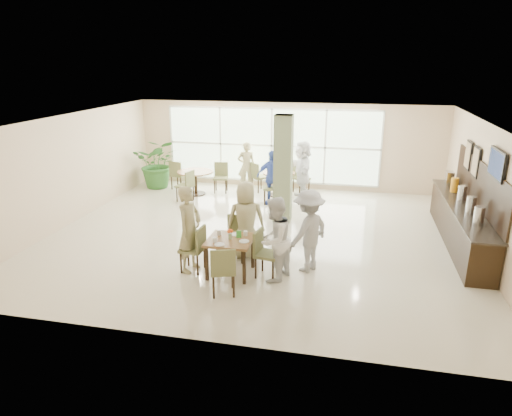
% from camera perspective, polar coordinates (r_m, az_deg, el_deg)
% --- Properties ---
extents(ground, '(10.00, 10.00, 0.00)m').
position_cam_1_polar(ground, '(11.22, 0.30, -3.40)').
color(ground, beige).
rests_on(ground, ground).
extents(room_shell, '(10.00, 10.00, 10.00)m').
position_cam_1_polar(room_shell, '(10.71, 0.31, 5.10)').
color(room_shell, white).
rests_on(room_shell, ground).
extents(window_bank, '(7.00, 0.04, 7.00)m').
position_cam_1_polar(window_bank, '(15.16, 1.96, 7.80)').
color(window_bank, silver).
rests_on(window_bank, ground).
extents(column, '(0.45, 0.45, 2.80)m').
position_cam_1_polar(column, '(11.86, 3.41, 4.85)').
color(column, '#74835B').
rests_on(column, ground).
extents(main_table, '(0.89, 0.89, 0.75)m').
position_cam_1_polar(main_table, '(9.04, -3.24, -4.48)').
color(main_table, brown).
rests_on(main_table, ground).
extents(round_table_left, '(1.13, 1.13, 0.75)m').
position_cam_1_polar(round_table_left, '(14.59, -7.58, 3.94)').
color(round_table_left, brown).
rests_on(round_table_left, ground).
extents(round_table_right, '(1.02, 1.02, 0.75)m').
position_cam_1_polar(round_table_right, '(14.34, 2.87, 3.73)').
color(round_table_right, brown).
rests_on(round_table_right, ground).
extents(chairs_main_table, '(2.04, 2.01, 0.95)m').
position_cam_1_polar(chairs_main_table, '(9.09, -3.32, -5.55)').
color(chairs_main_table, brown).
rests_on(chairs_main_table, ground).
extents(chairs_table_left, '(1.99, 1.82, 0.95)m').
position_cam_1_polar(chairs_table_left, '(14.66, -7.65, 3.58)').
color(chairs_table_left, brown).
rests_on(chairs_table_left, ground).
extents(chairs_table_right, '(1.98, 1.94, 0.95)m').
position_cam_1_polar(chairs_table_right, '(14.36, 2.69, 3.42)').
color(chairs_table_right, brown).
rests_on(chairs_table_right, ground).
extents(tabletop_clutter, '(0.71, 0.77, 0.21)m').
position_cam_1_polar(tabletop_clutter, '(8.99, -3.23, -3.51)').
color(tabletop_clutter, white).
rests_on(tabletop_clutter, main_table).
extents(buffet_counter, '(0.64, 4.70, 1.95)m').
position_cam_1_polar(buffet_counter, '(11.58, 24.26, -1.47)').
color(buffet_counter, black).
rests_on(buffet_counter, ground).
extents(wall_tv, '(0.06, 1.00, 0.58)m').
position_cam_1_polar(wall_tv, '(10.20, 27.90, 4.88)').
color(wall_tv, black).
rests_on(wall_tv, ground).
extents(framed_art_a, '(0.05, 0.55, 0.70)m').
position_cam_1_polar(framed_art_a, '(11.78, 25.80, 5.21)').
color(framed_art_a, black).
rests_on(framed_art_a, ground).
extents(framed_art_b, '(0.05, 0.55, 0.70)m').
position_cam_1_polar(framed_art_b, '(12.54, 25.01, 6.01)').
color(framed_art_b, black).
rests_on(framed_art_b, ground).
extents(potted_plant, '(1.72, 1.72, 1.64)m').
position_cam_1_polar(potted_plant, '(15.54, -12.13, 5.49)').
color(potted_plant, '#2F6729').
rests_on(potted_plant, ground).
extents(teen_left, '(0.55, 0.72, 1.77)m').
position_cam_1_polar(teen_left, '(9.20, -8.31, -2.64)').
color(teen_left, tan).
rests_on(teen_left, ground).
extents(teen_far, '(0.92, 0.66, 1.69)m').
position_cam_1_polar(teen_far, '(9.74, -1.25, -1.54)').
color(teen_far, tan).
rests_on(teen_far, ground).
extents(teen_right, '(0.86, 0.97, 1.67)m').
position_cam_1_polar(teen_right, '(8.74, 2.31, -3.96)').
color(teen_right, white).
rests_on(teen_right, ground).
extents(teen_standing, '(1.12, 1.26, 1.70)m').
position_cam_1_polar(teen_standing, '(9.19, 6.56, -2.86)').
color(teen_standing, '#A1A2A4').
rests_on(teen_standing, ground).
extents(adult_a, '(1.02, 0.68, 1.61)m').
position_cam_1_polar(adult_a, '(13.42, 1.98, 3.83)').
color(adult_a, '#425FC6').
rests_on(adult_a, ground).
extents(adult_b, '(1.26, 1.79, 1.77)m').
position_cam_1_polar(adult_b, '(14.10, 5.83, 4.79)').
color(adult_b, white).
rests_on(adult_b, ground).
extents(adult_standing, '(0.67, 0.52, 1.61)m').
position_cam_1_polar(adult_standing, '(14.86, -1.20, 5.24)').
color(adult_standing, tan).
rests_on(adult_standing, ground).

